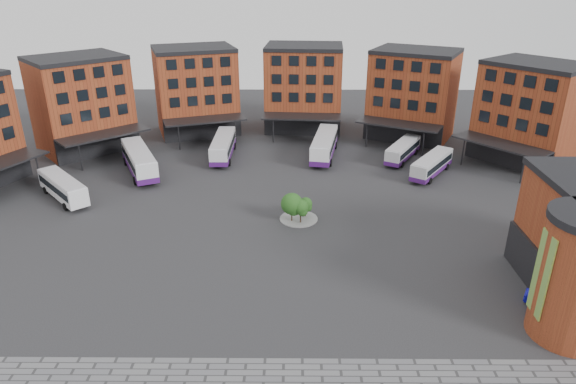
{
  "coord_description": "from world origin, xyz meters",
  "views": [
    {
      "loc": [
        1.16,
        -41.05,
        26.91
      ],
      "look_at": [
        0.77,
        10.75,
        4.0
      ],
      "focal_mm": 32.0,
      "sensor_mm": 36.0,
      "label": 1
    }
  ],
  "objects_px": {
    "tree_island": "(296,206)",
    "bus_c": "(223,146)",
    "bus_a": "(63,186)",
    "bus_d": "(324,145)",
    "bus_e": "(403,150)",
    "bus_b": "(139,160)",
    "blue_car": "(549,301)",
    "bus_f": "(432,165)"
  },
  "relations": [
    {
      "from": "bus_b",
      "to": "bus_f",
      "type": "relative_size",
      "value": 1.32
    },
    {
      "from": "bus_a",
      "to": "bus_e",
      "type": "xyz_separation_m",
      "value": [
        45.28,
        14.68,
        -0.24
      ]
    },
    {
      "from": "tree_island",
      "to": "bus_a",
      "type": "height_order",
      "value": "tree_island"
    },
    {
      "from": "bus_c",
      "to": "bus_e",
      "type": "distance_m",
      "value": 27.19
    },
    {
      "from": "bus_b",
      "to": "blue_car",
      "type": "xyz_separation_m",
      "value": [
        43.47,
        -30.86,
        -1.3
      ]
    },
    {
      "from": "bus_f",
      "to": "blue_car",
      "type": "distance_m",
      "value": 30.52
    },
    {
      "from": "bus_a",
      "to": "bus_e",
      "type": "height_order",
      "value": "bus_a"
    },
    {
      "from": "tree_island",
      "to": "bus_f",
      "type": "bearing_deg",
      "value": 37.18
    },
    {
      "from": "bus_e",
      "to": "blue_car",
      "type": "height_order",
      "value": "bus_e"
    },
    {
      "from": "bus_c",
      "to": "bus_b",
      "type": "bearing_deg",
      "value": -148.63
    },
    {
      "from": "bus_a",
      "to": "bus_d",
      "type": "height_order",
      "value": "bus_d"
    },
    {
      "from": "bus_a",
      "to": "bus_c",
      "type": "relative_size",
      "value": 0.79
    },
    {
      "from": "blue_car",
      "to": "bus_d",
      "type": "bearing_deg",
      "value": 54.56
    },
    {
      "from": "bus_a",
      "to": "blue_car",
      "type": "relative_size",
      "value": 2.39
    },
    {
      "from": "bus_e",
      "to": "bus_a",
      "type": "bearing_deg",
      "value": -131.89
    },
    {
      "from": "bus_b",
      "to": "bus_e",
      "type": "distance_m",
      "value": 38.58
    },
    {
      "from": "tree_island",
      "to": "blue_car",
      "type": "height_order",
      "value": "tree_island"
    },
    {
      "from": "bus_a",
      "to": "bus_f",
      "type": "xyz_separation_m",
      "value": [
        48.08,
        8.48,
        -0.2
      ]
    },
    {
      "from": "bus_e",
      "to": "bus_c",
      "type": "bearing_deg",
      "value": -151.77
    },
    {
      "from": "tree_island",
      "to": "bus_e",
      "type": "height_order",
      "value": "tree_island"
    },
    {
      "from": "bus_f",
      "to": "blue_car",
      "type": "bearing_deg",
      "value": -49.9
    },
    {
      "from": "bus_d",
      "to": "blue_car",
      "type": "bearing_deg",
      "value": -55.69
    },
    {
      "from": "bus_b",
      "to": "bus_d",
      "type": "height_order",
      "value": "bus_b"
    },
    {
      "from": "blue_car",
      "to": "tree_island",
      "type": "bearing_deg",
      "value": 83.56
    },
    {
      "from": "bus_a",
      "to": "bus_f",
      "type": "relative_size",
      "value": 0.96
    },
    {
      "from": "bus_e",
      "to": "bus_f",
      "type": "xyz_separation_m",
      "value": [
        2.8,
        -6.2,
        0.04
      ]
    },
    {
      "from": "bus_a",
      "to": "bus_c",
      "type": "bearing_deg",
      "value": -2.33
    },
    {
      "from": "bus_f",
      "to": "bus_b",
      "type": "bearing_deg",
      "value": -145.27
    },
    {
      "from": "tree_island",
      "to": "bus_e",
      "type": "distance_m",
      "value": 26.19
    },
    {
      "from": "bus_f",
      "to": "tree_island",
      "type": "bearing_deg",
      "value": -107.46
    },
    {
      "from": "tree_island",
      "to": "bus_c",
      "type": "height_order",
      "value": "tree_island"
    },
    {
      "from": "bus_c",
      "to": "bus_e",
      "type": "relative_size",
      "value": 1.2
    },
    {
      "from": "tree_island",
      "to": "bus_d",
      "type": "height_order",
      "value": "tree_island"
    },
    {
      "from": "bus_a",
      "to": "bus_c",
      "type": "height_order",
      "value": "bus_c"
    },
    {
      "from": "bus_d",
      "to": "bus_e",
      "type": "distance_m",
      "value": 11.83
    },
    {
      "from": "bus_c",
      "to": "bus_d",
      "type": "xyz_separation_m",
      "value": [
        15.41,
        0.3,
        0.13
      ]
    },
    {
      "from": "bus_b",
      "to": "blue_car",
      "type": "relative_size",
      "value": 3.3
    },
    {
      "from": "bus_e",
      "to": "blue_car",
      "type": "xyz_separation_m",
      "value": [
        5.33,
        -36.61,
        -0.86
      ]
    },
    {
      "from": "tree_island",
      "to": "bus_e",
      "type": "bearing_deg",
      "value": 51.86
    },
    {
      "from": "bus_c",
      "to": "bus_f",
      "type": "bearing_deg",
      "value": -13.23
    },
    {
      "from": "tree_island",
      "to": "bus_f",
      "type": "xyz_separation_m",
      "value": [
        18.98,
        14.39,
        -0.33
      ]
    },
    {
      "from": "blue_car",
      "to": "bus_a",
      "type": "bearing_deg",
      "value": 96.81
    }
  ]
}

